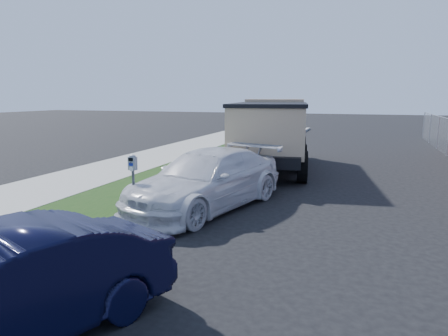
% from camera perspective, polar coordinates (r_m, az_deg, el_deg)
% --- Properties ---
extents(ground, '(120.00, 120.00, 0.00)m').
position_cam_1_polar(ground, '(9.67, 5.91, -7.34)').
color(ground, black).
rests_on(ground, ground).
extents(streetside, '(6.12, 50.00, 0.15)m').
position_cam_1_polar(streetside, '(13.69, -15.24, -2.11)').
color(streetside, gray).
rests_on(streetside, ground).
extents(parking_meter, '(0.21, 0.15, 1.43)m').
position_cam_1_polar(parking_meter, '(9.66, -12.89, -0.42)').
color(parking_meter, '#3F4247').
rests_on(parking_meter, ground).
extents(white_wagon, '(3.43, 5.58, 1.51)m').
position_cam_1_polar(white_wagon, '(10.53, -2.34, -1.57)').
color(white_wagon, silver).
rests_on(white_wagon, ground).
extents(dump_truck, '(3.74, 7.40, 2.77)m').
position_cam_1_polar(dump_truck, '(16.50, 6.81, 5.48)').
color(dump_truck, black).
rests_on(dump_truck, ground).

